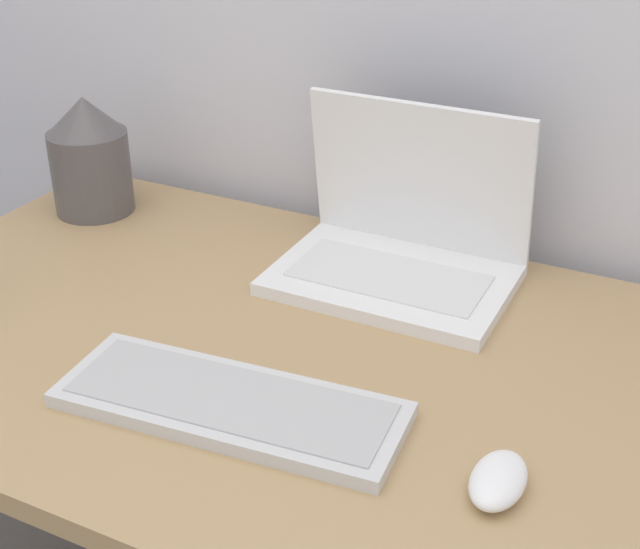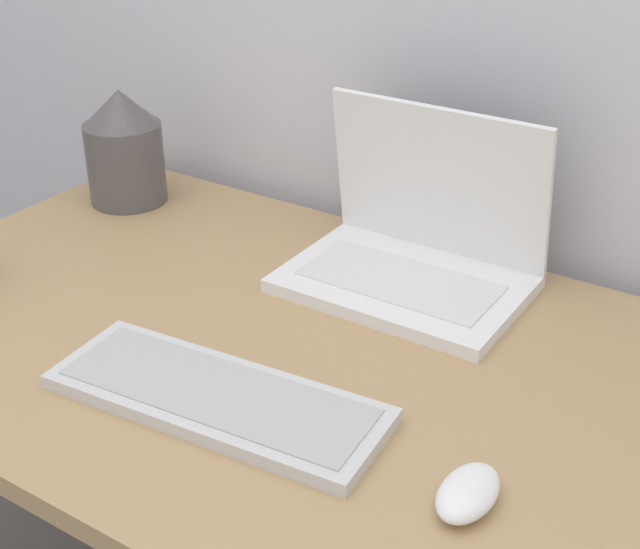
{
  "view_description": "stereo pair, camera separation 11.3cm",
  "coord_description": "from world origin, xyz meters",
  "px_view_note": "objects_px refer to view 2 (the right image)",
  "views": [
    {
      "loc": [
        0.45,
        -0.48,
        1.41
      ],
      "look_at": [
        0.01,
        0.41,
        0.88
      ],
      "focal_mm": 50.0,
      "sensor_mm": 36.0,
      "label": 1
    },
    {
      "loc": [
        0.55,
        -0.43,
        1.41
      ],
      "look_at": [
        0.01,
        0.41,
        0.88
      ],
      "focal_mm": 50.0,
      "sensor_mm": 36.0,
      "label": 2
    }
  ],
  "objects_px": {
    "laptop": "(416,247)",
    "vase": "(124,148)",
    "mouse": "(468,493)",
    "keyboard": "(217,397)"
  },
  "relations": [
    {
      "from": "laptop",
      "to": "vase",
      "type": "relative_size",
      "value": 1.69
    },
    {
      "from": "laptop",
      "to": "mouse",
      "type": "distance_m",
      "value": 0.48
    },
    {
      "from": "mouse",
      "to": "vase",
      "type": "xyz_separation_m",
      "value": [
        -0.83,
        0.38,
        0.08
      ]
    },
    {
      "from": "keyboard",
      "to": "mouse",
      "type": "bearing_deg",
      "value": 1.07
    },
    {
      "from": "laptop",
      "to": "mouse",
      "type": "xyz_separation_m",
      "value": [
        0.27,
        -0.39,
        -0.04
      ]
    },
    {
      "from": "keyboard",
      "to": "vase",
      "type": "relative_size",
      "value": 2.11
    },
    {
      "from": "mouse",
      "to": "vase",
      "type": "height_order",
      "value": "vase"
    },
    {
      "from": "laptop",
      "to": "keyboard",
      "type": "relative_size",
      "value": 0.8
    },
    {
      "from": "laptop",
      "to": "keyboard",
      "type": "bearing_deg",
      "value": -97.63
    },
    {
      "from": "laptop",
      "to": "vase",
      "type": "bearing_deg",
      "value": -178.85
    }
  ]
}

